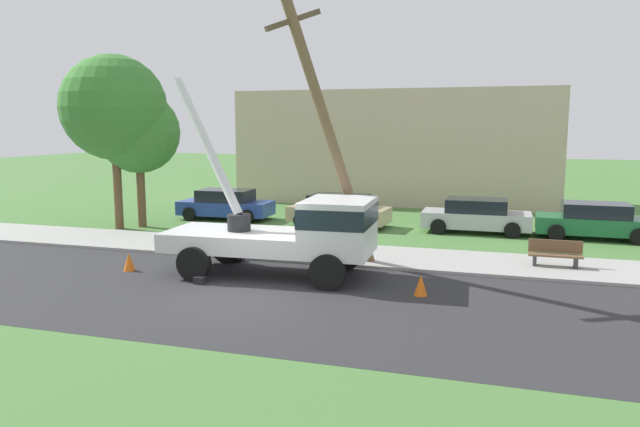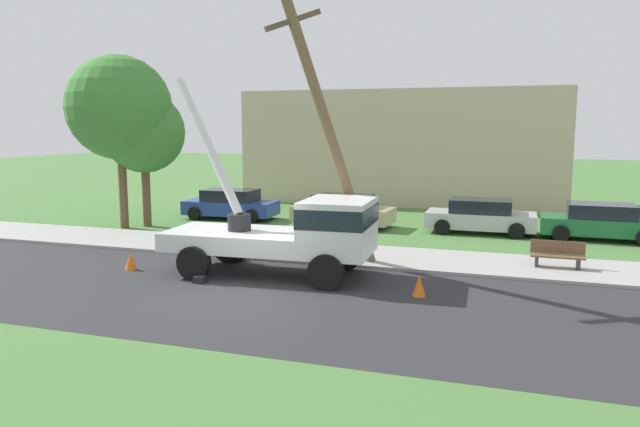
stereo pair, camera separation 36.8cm
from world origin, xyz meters
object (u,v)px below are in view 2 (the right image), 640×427
at_px(traffic_cone_behind, 131,261).
at_px(roadside_tree_far, 119,108).
at_px(traffic_cone_ahead, 419,286).
at_px(parked_sedan_tan, 343,211).
at_px(utility_truck, 296,230).
at_px(parked_sedan_silver, 480,216).
at_px(parked_sedan_blue, 231,204).
at_px(park_bench, 557,256).
at_px(roadside_tree_near, 144,133).
at_px(parked_sedan_green, 600,222).
at_px(leaning_utility_pole, 328,128).

height_order(traffic_cone_behind, roadside_tree_far, roadside_tree_far).
relative_size(traffic_cone_ahead, parked_sedan_tan, 0.12).
bearing_deg(utility_truck, parked_sedan_tan, 97.26).
bearing_deg(parked_sedan_tan, parked_sedan_silver, 2.09).
bearing_deg(parked_sedan_silver, utility_truck, -117.41).
height_order(utility_truck, parked_sedan_silver, utility_truck).
distance_m(utility_truck, traffic_cone_behind, 5.36).
distance_m(traffic_cone_behind, parked_sedan_blue, 10.36).
height_order(utility_truck, park_bench, utility_truck).
xyz_separation_m(traffic_cone_ahead, park_bench, (3.60, 4.20, 0.18)).
relative_size(traffic_cone_behind, parked_sedan_tan, 0.12).
bearing_deg(roadside_tree_near, parked_sedan_tan, 17.60).
distance_m(utility_truck, parked_sedan_silver, 10.34).
distance_m(parked_sedan_tan, roadside_tree_near, 9.36).
xyz_separation_m(parked_sedan_blue, parked_sedan_green, (16.15, -0.23, 0.00)).
distance_m(parked_sedan_blue, roadside_tree_near, 5.26).
xyz_separation_m(traffic_cone_ahead, parked_sedan_green, (5.48, 10.09, 0.43)).
distance_m(parked_sedan_tan, roadside_tree_far, 10.57).
distance_m(traffic_cone_ahead, roadside_tree_near, 15.61).
bearing_deg(traffic_cone_ahead, roadside_tree_far, 154.82).
xyz_separation_m(traffic_cone_ahead, parked_sedan_tan, (-4.96, 9.91, 0.43)).
xyz_separation_m(parked_sedan_silver, roadside_tree_far, (-14.86, -3.57, 4.47)).
bearing_deg(traffic_cone_ahead, parked_sedan_blue, 135.97).
relative_size(traffic_cone_ahead, park_bench, 0.35).
bearing_deg(roadside_tree_far, roadside_tree_near, 47.20).
relative_size(parked_sedan_tan, parked_sedan_silver, 1.03).
bearing_deg(traffic_cone_behind, roadside_tree_far, 127.47).
bearing_deg(parked_sedan_green, utility_truck, -135.54).
bearing_deg(parked_sedan_silver, parked_sedan_green, -0.44).
relative_size(utility_truck, parked_sedan_blue, 1.54).
bearing_deg(traffic_cone_ahead, parked_sedan_green, 61.48).
bearing_deg(parked_sedan_silver, traffic_cone_ahead, -95.26).
height_order(leaning_utility_pole, park_bench, leaning_utility_pole).
distance_m(utility_truck, roadside_tree_near, 11.68).
bearing_deg(leaning_utility_pole, traffic_cone_ahead, -33.16).
height_order(traffic_cone_behind, parked_sedan_blue, parked_sedan_blue).
relative_size(leaning_utility_pole, roadside_tree_far, 1.15).
relative_size(park_bench, roadside_tree_far, 0.22).
distance_m(parked_sedan_blue, parked_sedan_silver, 11.60).
height_order(traffic_cone_ahead, roadside_tree_far, roadside_tree_far).
bearing_deg(roadside_tree_far, traffic_cone_ahead, -25.18).
xyz_separation_m(park_bench, roadside_tree_near, (-16.87, 3.07, 3.67)).
bearing_deg(roadside_tree_near, roadside_tree_far, -132.80).
bearing_deg(parked_sedan_green, parked_sedan_blue, 179.19).
bearing_deg(parked_sedan_silver, parked_sedan_blue, 179.04).
xyz_separation_m(park_bench, roadside_tree_far, (-17.53, 2.35, 4.72)).
relative_size(parked_sedan_tan, roadside_tree_near, 0.76).
xyz_separation_m(parked_sedan_blue, parked_sedan_silver, (11.60, -0.19, 0.00)).
relative_size(leaning_utility_pole, traffic_cone_ahead, 15.26).
relative_size(leaning_utility_pole, parked_sedan_green, 1.93).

